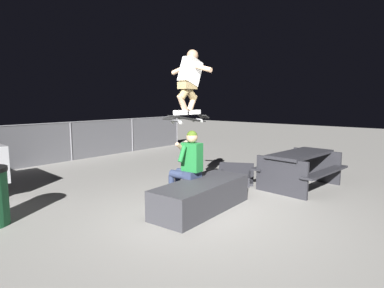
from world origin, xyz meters
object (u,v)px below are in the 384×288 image
object	(u,v)px
ledge_box_main	(201,196)
skater_airborne	(189,79)
person_sitting_on_ledge	(187,163)
skateboard	(187,119)
picnic_table_back	(300,164)
kicker_ramp	(235,177)

from	to	relation	value
ledge_box_main	skater_airborne	size ratio (longest dim) A/B	1.73
person_sitting_on_ledge	skater_airborne	xyz separation A→B (m)	(0.07, 0.01, 1.47)
skateboard	picnic_table_back	xyz separation A→B (m)	(2.31, -1.15, -1.02)
skateboard	person_sitting_on_ledge	bearing A→B (deg)	-153.46
kicker_ramp	picnic_table_back	world-z (taller)	picnic_table_back
kicker_ramp	person_sitting_on_ledge	bearing A→B (deg)	-173.36
skater_airborne	picnic_table_back	size ratio (longest dim) A/B	0.61
skateboard	skater_airborne	world-z (taller)	skater_airborne
ledge_box_main	kicker_ramp	world-z (taller)	ledge_box_main
ledge_box_main	skateboard	bearing A→B (deg)	71.31
person_sitting_on_ledge	skater_airborne	world-z (taller)	skater_airborne
person_sitting_on_ledge	ledge_box_main	bearing A→B (deg)	-107.00
person_sitting_on_ledge	kicker_ramp	size ratio (longest dim) A/B	1.05
person_sitting_on_ledge	skater_airborne	bearing A→B (deg)	5.99
ledge_box_main	picnic_table_back	distance (m)	2.58
kicker_ramp	picnic_table_back	xyz separation A→B (m)	(0.34, -1.38, 0.43)
person_sitting_on_ledge	skater_airborne	distance (m)	1.47
ledge_box_main	picnic_table_back	world-z (taller)	picnic_table_back
skateboard	skater_airborne	distance (m)	0.69
ledge_box_main	skater_airborne	xyz separation A→B (m)	(0.20, 0.43, 1.96)
person_sitting_on_ledge	kicker_ramp	distance (m)	2.11
skater_airborne	picnic_table_back	bearing A→B (deg)	-27.04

